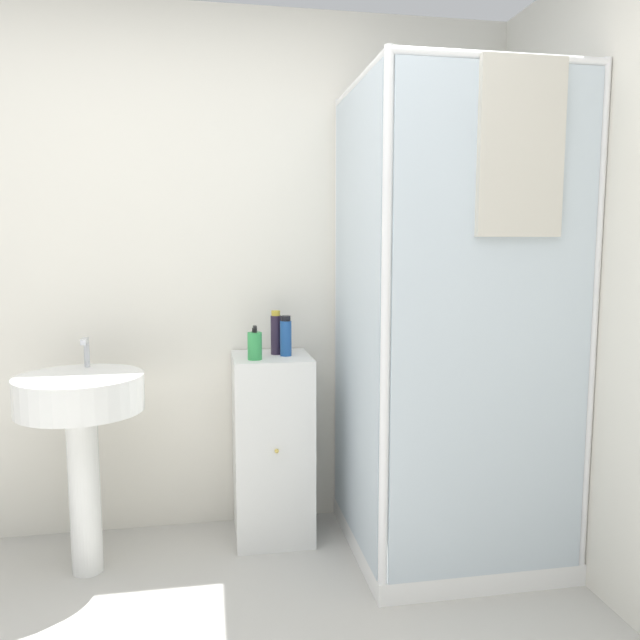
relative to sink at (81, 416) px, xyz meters
name	(u,v)px	position (x,y,z in m)	size (l,w,h in m)	color
wall_back	(172,274)	(0.36, 0.42, 0.57)	(6.40, 0.06, 2.50)	silver
shower_enclosure	(442,428)	(1.54, -0.13, -0.10)	(0.88, 0.91, 2.08)	white
vanity_cabinet	(272,447)	(0.82, 0.20, -0.25)	(0.36, 0.40, 0.88)	silver
sink	(81,416)	(0.00, 0.00, 0.00)	(0.52, 0.52, 0.99)	white
soap_dispenser	(255,345)	(0.73, 0.11, 0.26)	(0.06, 0.07, 0.16)	green
shampoo_bottle_tall_black	(276,333)	(0.84, 0.23, 0.29)	(0.05, 0.05, 0.21)	#281E33
shampoo_bottle_blue	(286,336)	(0.88, 0.18, 0.28)	(0.05, 0.05, 0.19)	#1E4C93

